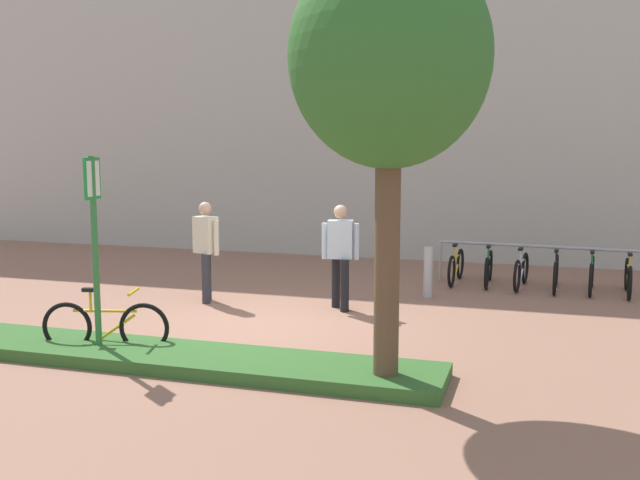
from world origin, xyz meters
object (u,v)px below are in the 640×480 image
object	(u,v)px
person_shirt_blue	(340,250)
person_casual_tan	(206,245)
bike_rack_cluster	(539,271)
tree_sidewalk	(390,60)
bollard_steel	(428,272)
parking_sign_post	(94,227)
bike_at_sign	(106,326)

from	to	relation	value
person_shirt_blue	person_casual_tan	world-z (taller)	same
person_casual_tan	person_shirt_blue	bearing A→B (deg)	2.94
bike_rack_cluster	person_casual_tan	size ratio (longest dim) A/B	2.18
tree_sidewalk	bollard_steel	size ratio (longest dim) A/B	5.35
bike_rack_cluster	tree_sidewalk	bearing A→B (deg)	-104.31
bike_rack_cluster	person_casual_tan	world-z (taller)	person_casual_tan
parking_sign_post	bike_rack_cluster	world-z (taller)	parking_sign_post
bollard_steel	bike_at_sign	bearing A→B (deg)	-127.42
bike_at_sign	tree_sidewalk	bearing A→B (deg)	-4.41
bike_rack_cluster	bollard_steel	size ratio (longest dim) A/B	4.17
tree_sidewalk	bike_at_sign	size ratio (longest dim) A/B	2.93
parking_sign_post	bike_at_sign	size ratio (longest dim) A/B	1.56
parking_sign_post	person_casual_tan	distance (m)	3.39
bike_rack_cluster	person_casual_tan	bearing A→B (deg)	-152.60
bike_at_sign	bollard_steel	xyz separation A→B (m)	(3.51, 4.59, 0.10)
tree_sidewalk	bollard_steel	distance (m)	5.81
parking_sign_post	bollard_steel	size ratio (longest dim) A/B	2.84
bike_rack_cluster	bike_at_sign	bearing A→B (deg)	-132.12
parking_sign_post	person_shirt_blue	xyz separation A→B (m)	(2.25, 3.44, -0.68)
bike_at_sign	person_shirt_blue	xyz separation A→B (m)	(2.28, 3.24, 0.63)
parking_sign_post	bike_rack_cluster	xyz separation A→B (m)	(5.34, 6.13, -1.32)
bike_rack_cluster	bollard_steel	distance (m)	2.30
tree_sidewalk	person_shirt_blue	size ratio (longest dim) A/B	2.80
tree_sidewalk	parking_sign_post	bearing A→B (deg)	178.56
tree_sidewalk	bike_at_sign	bearing A→B (deg)	175.59
bike_rack_cluster	bollard_steel	world-z (taller)	bollard_steel
tree_sidewalk	bike_at_sign	world-z (taller)	tree_sidewalk
bike_at_sign	bike_rack_cluster	xyz separation A→B (m)	(5.37, 5.94, -0.00)
person_casual_tan	bollard_steel	bearing A→B (deg)	22.31
tree_sidewalk	parking_sign_post	world-z (taller)	tree_sidewalk
bollard_steel	tree_sidewalk	bearing A→B (deg)	-86.84
tree_sidewalk	bike_rack_cluster	bearing A→B (deg)	75.69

